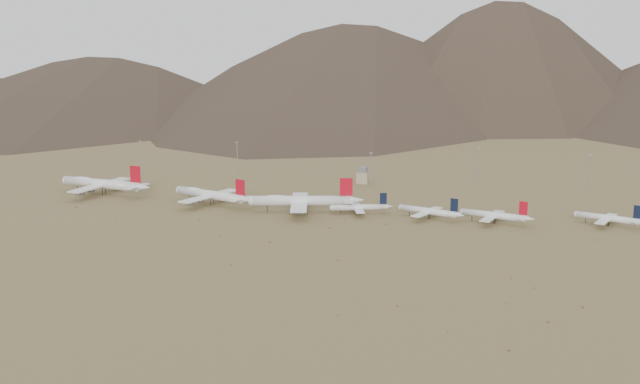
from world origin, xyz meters
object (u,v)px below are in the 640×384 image
(widebody_west, at_px, (102,184))
(widebody_east, at_px, (302,201))
(narrowbody_b, at_px, (430,211))
(control_tower, at_px, (363,176))
(widebody_centre, at_px, (211,195))
(narrowbody_a, at_px, (360,207))

(widebody_west, bearing_deg, widebody_east, 2.65)
(widebody_west, bearing_deg, narrowbody_b, 5.54)
(widebody_west, height_order, control_tower, widebody_west)
(widebody_centre, height_order, narrowbody_b, widebody_centre)
(narrowbody_a, relative_size, control_tower, 3.11)
(widebody_west, xyz_separation_m, control_tower, (162.23, 83.75, -2.13))
(narrowbody_a, xyz_separation_m, narrowbody_b, (42.36, -2.22, 0.46))
(widebody_centre, distance_m, widebody_east, 62.08)
(narrowbody_a, bearing_deg, widebody_centre, 160.17)
(widebody_centre, bearing_deg, narrowbody_a, 18.95)
(widebody_east, bearing_deg, narrowbody_b, -13.03)
(widebody_west, bearing_deg, control_tower, 36.39)
(widebody_west, bearing_deg, narrowbody_a, 5.41)
(widebody_west, xyz_separation_m, widebody_east, (145.18, -16.39, -0.12))
(control_tower, bearing_deg, widebody_centre, -129.80)
(narrowbody_a, height_order, control_tower, narrowbody_a)
(widebody_east, height_order, narrowbody_b, widebody_east)
(widebody_east, relative_size, narrowbody_a, 1.88)
(widebody_east, relative_size, control_tower, 5.83)
(narrowbody_b, bearing_deg, widebody_centre, -161.51)
(narrowbody_a, xyz_separation_m, control_tower, (-18.63, 95.37, 1.15))
(control_tower, bearing_deg, narrowbody_b, -57.99)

